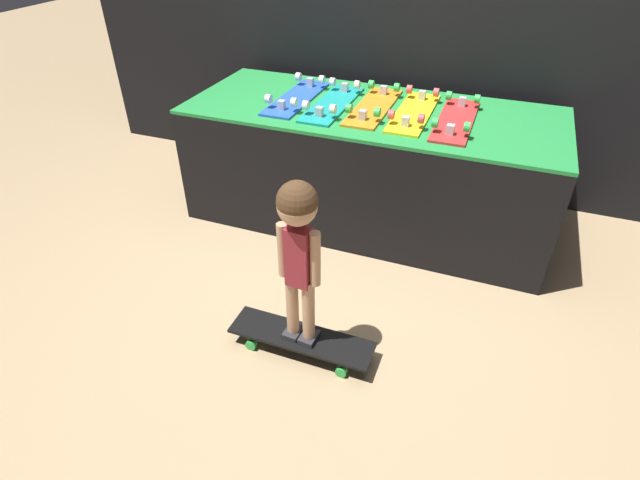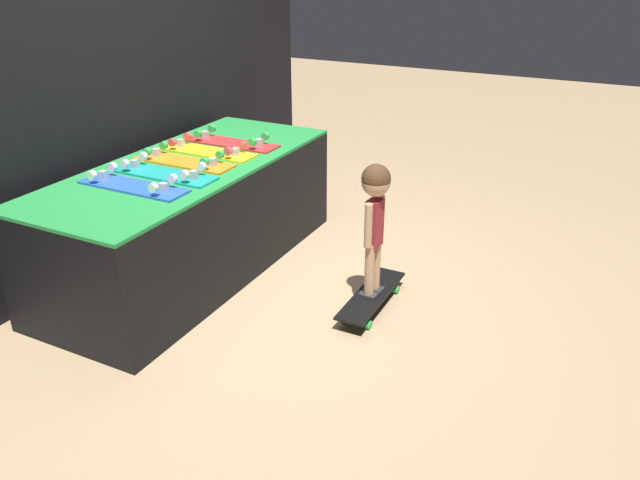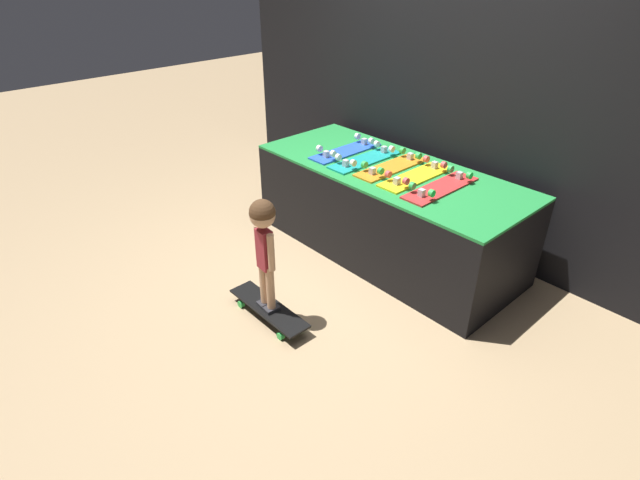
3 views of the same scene
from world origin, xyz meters
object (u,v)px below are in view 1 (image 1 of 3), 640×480
skateboard_yellow_on_rack (414,111)px  skateboard_on_floor (301,339)px  skateboard_blue_on_rack (297,96)px  child (298,236)px  skateboard_teal_on_rack (333,102)px  skateboard_red_on_rack (456,118)px  skateboard_orange_on_rack (374,105)px

skateboard_yellow_on_rack → skateboard_on_floor: size_ratio=0.98×
skateboard_blue_on_rack → skateboard_yellow_on_rack: bearing=1.1°
skateboard_blue_on_rack → child: 1.38m
skateboard_blue_on_rack → skateboard_teal_on_rack: (0.24, -0.02, 0.00)m
skateboard_blue_on_rack → skateboard_teal_on_rack: same height
skateboard_red_on_rack → skateboard_on_floor: size_ratio=0.98×
skateboard_blue_on_rack → skateboard_on_floor: bearing=-66.7°
skateboard_teal_on_rack → skateboard_yellow_on_rack: (0.49, 0.03, 0.00)m
skateboard_yellow_on_rack → child: child is taller
skateboard_blue_on_rack → skateboard_teal_on_rack: 0.24m
skateboard_yellow_on_rack → skateboard_blue_on_rack: bearing=-178.9°
skateboard_orange_on_rack → skateboard_blue_on_rack: bearing=-177.6°
skateboard_orange_on_rack → skateboard_red_on_rack: size_ratio=1.00×
skateboard_teal_on_rack → skateboard_yellow_on_rack: size_ratio=1.00×
skateboard_blue_on_rack → skateboard_yellow_on_rack: 0.73m
skateboard_blue_on_rack → skateboard_orange_on_rack: bearing=2.4°
skateboard_blue_on_rack → child: size_ratio=0.83×
skateboard_on_floor → skateboard_yellow_on_rack: bearing=81.8°
skateboard_red_on_rack → child: bearing=-108.9°
skateboard_blue_on_rack → skateboard_teal_on_rack: bearing=-4.6°
skateboard_blue_on_rack → skateboard_on_floor: skateboard_blue_on_rack is taller
skateboard_teal_on_rack → skateboard_yellow_on_rack: 0.49m
child → skateboard_red_on_rack: bearing=75.3°
skateboard_on_floor → skateboard_red_on_rack: bearing=71.1°
skateboard_teal_on_rack → skateboard_on_floor: (0.30, -1.24, -0.68)m
skateboard_orange_on_rack → child: size_ratio=0.83×
skateboard_teal_on_rack → skateboard_orange_on_rack: (0.24, 0.04, 0.00)m
skateboard_on_floor → child: (-0.00, 0.00, 0.59)m
skateboard_blue_on_rack → skateboard_on_floor: (0.54, -1.26, -0.68)m
skateboard_yellow_on_rack → skateboard_red_on_rack: size_ratio=1.00×
skateboard_blue_on_rack → skateboard_yellow_on_rack: same height
skateboard_orange_on_rack → skateboard_red_on_rack: (0.49, -0.03, 0.00)m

